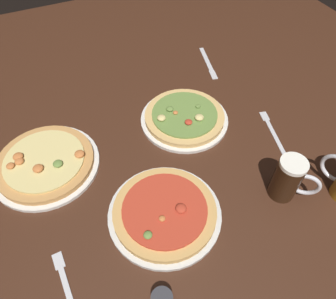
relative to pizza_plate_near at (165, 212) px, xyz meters
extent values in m
cube|color=#3D2114|center=(0.10, 0.20, -0.03)|extent=(2.40, 2.40, 0.03)
cylinder|color=silver|center=(0.00, 0.00, -0.01)|extent=(0.32, 0.32, 0.01)
cylinder|color=tan|center=(0.00, 0.00, 0.00)|extent=(0.29, 0.29, 0.02)
cylinder|color=#B73823|center=(0.00, 0.00, 0.02)|extent=(0.24, 0.24, 0.01)
ellipsoid|color=#B73823|center=(0.04, -0.02, 0.03)|extent=(0.03, 0.03, 0.02)
ellipsoid|color=#C67038|center=(-0.02, -0.03, 0.02)|extent=(0.02, 0.02, 0.01)
ellipsoid|color=olive|center=(-0.07, -0.05, 0.03)|extent=(0.02, 0.02, 0.01)
cylinder|color=silver|center=(0.22, 0.31, -0.01)|extent=(0.31, 0.31, 0.01)
cylinder|color=tan|center=(0.22, 0.31, 0.00)|extent=(0.28, 0.28, 0.02)
cylinder|color=olive|center=(0.22, 0.31, 0.02)|extent=(0.23, 0.23, 0.01)
ellipsoid|color=olive|center=(0.18, 0.35, 0.03)|extent=(0.03, 0.03, 0.01)
ellipsoid|color=#DBC67A|center=(0.25, 0.27, 0.03)|extent=(0.03, 0.03, 0.02)
ellipsoid|color=olive|center=(0.28, 0.32, 0.02)|extent=(0.02, 0.02, 0.01)
ellipsoid|color=#C67038|center=(0.19, 0.33, 0.02)|extent=(0.02, 0.02, 0.01)
ellipsoid|color=#DBC67A|center=(0.13, 0.32, 0.03)|extent=(0.03, 0.03, 0.01)
ellipsoid|color=#B73823|center=(0.21, 0.26, 0.03)|extent=(0.03, 0.03, 0.01)
cylinder|color=silver|center=(-0.27, 0.31, -0.01)|extent=(0.33, 0.33, 0.01)
cylinder|color=tan|center=(-0.27, 0.31, 0.00)|extent=(0.30, 0.30, 0.02)
cylinder|color=#DBC67A|center=(-0.27, 0.31, 0.02)|extent=(0.25, 0.25, 0.01)
ellipsoid|color=olive|center=(-0.23, 0.27, 0.03)|extent=(0.03, 0.03, 0.01)
ellipsoid|color=#C67038|center=(-0.34, 0.35, 0.03)|extent=(0.03, 0.03, 0.02)
ellipsoid|color=#C67038|center=(-0.16, 0.28, 0.03)|extent=(0.03, 0.03, 0.02)
ellipsoid|color=#C67038|center=(-0.29, 0.28, 0.03)|extent=(0.03, 0.03, 0.02)
ellipsoid|color=#C67038|center=(-0.36, 0.33, 0.03)|extent=(0.02, 0.02, 0.01)
ellipsoid|color=#C67038|center=(-0.34, 0.33, 0.03)|extent=(0.03, 0.03, 0.01)
cylinder|color=black|center=(0.34, -0.08, 0.05)|extent=(0.08, 0.08, 0.13)
cylinder|color=white|center=(0.34, -0.08, 0.12)|extent=(0.08, 0.08, 0.01)
torus|color=silver|center=(0.38, -0.11, 0.05)|extent=(0.07, 0.07, 0.09)
cube|color=silver|center=(0.47, 0.11, -0.01)|extent=(0.06, 0.17, 0.01)
cube|color=silver|center=(0.49, 0.21, -0.01)|extent=(0.04, 0.05, 0.00)
cube|color=silver|center=(0.47, 0.60, -0.01)|extent=(0.06, 0.18, 0.01)
cube|color=silver|center=(0.45, 0.50, -0.01)|extent=(0.04, 0.06, 0.00)
cube|color=silver|center=(-0.30, 0.00, -0.01)|extent=(0.03, 0.05, 0.00)
camera|label=1|loc=(-0.17, -0.40, 0.79)|focal=33.91mm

